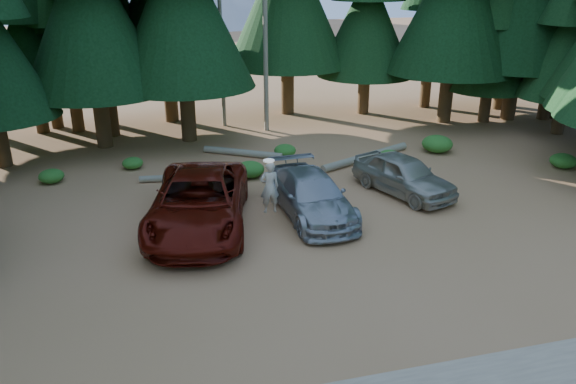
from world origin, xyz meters
name	(u,v)px	position (x,y,z in m)	size (l,w,h in m)	color
ground	(348,261)	(0.00, 0.00, 0.00)	(160.00, 160.00, 0.00)	#9E6F43
forest_belt_north	(250,129)	(0.00, 15.00, 0.00)	(36.00, 7.00, 22.00)	black
snag_front	(265,11)	(0.80, 14.50, 6.00)	(0.24, 0.24, 12.00)	slate
snag_back	(221,30)	(-1.20, 16.00, 5.00)	(0.20, 0.20, 10.00)	slate
red_pickup	(199,202)	(-3.90, 3.43, 0.90)	(2.99, 6.48, 1.80)	#580F07
silver_minivan_center	(312,195)	(-0.08, 3.44, 0.73)	(2.04, 5.02, 1.46)	#A0A3A7
silver_minivan_right	(404,175)	(3.83, 4.52, 0.74)	(1.75, 4.35, 1.48)	#A9A596
frisbee_player	(269,187)	(-1.62, 3.12, 1.31)	(0.65, 0.45, 1.79)	beige
log_left	(186,177)	(-3.95, 7.95, 0.13)	(0.26, 0.26, 3.68)	slate
log_mid	(243,153)	(-1.21, 10.50, 0.15)	(0.31, 0.31, 3.75)	slate
log_right	(366,157)	(3.97, 8.51, 0.17)	(0.33, 0.33, 5.19)	slate
shrub_far_left	(51,176)	(-9.14, 9.07, 0.27)	(0.97, 0.97, 0.54)	#28681F
shrub_left	(133,163)	(-6.02, 10.00, 0.24)	(0.87, 0.87, 0.48)	#28681F
shrub_center_left	(250,169)	(-1.40, 7.73, 0.32)	(1.16, 1.16, 0.64)	#28681F
shrub_center_right	(285,150)	(0.65, 10.00, 0.27)	(0.99, 0.99, 0.54)	#28681F
shrub_right	(390,157)	(4.85, 7.98, 0.27)	(1.00, 1.00, 0.55)	#28681F
shrub_far_right	(437,144)	(7.62, 8.86, 0.39)	(1.40, 1.40, 0.77)	#28681F
shrub_edge_east	(563,161)	(11.73, 5.50, 0.30)	(1.10, 1.10, 0.61)	#28681F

